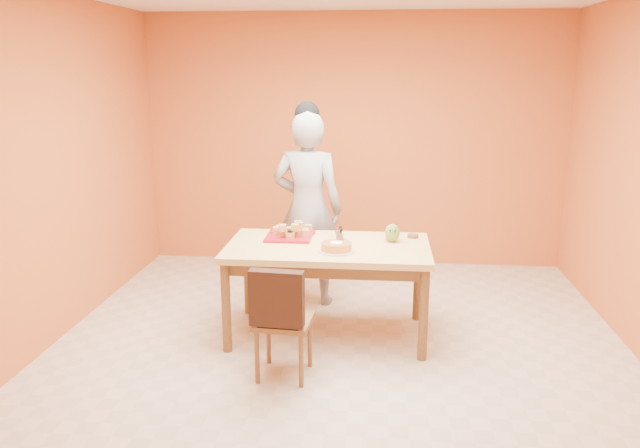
# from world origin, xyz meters

# --- Properties ---
(floor) EXTENTS (5.00, 5.00, 0.00)m
(floor) POSITION_xyz_m (0.00, 0.00, 0.00)
(floor) COLOR #BDB4A1
(floor) RESTS_ON ground
(wall_back) EXTENTS (4.50, 0.00, 4.50)m
(wall_back) POSITION_xyz_m (0.00, 2.50, 1.35)
(wall_back) COLOR #C3632D
(wall_back) RESTS_ON floor
(wall_left) EXTENTS (0.00, 5.00, 5.00)m
(wall_left) POSITION_xyz_m (-2.25, 0.00, 1.35)
(wall_left) COLOR #C3632D
(wall_left) RESTS_ON floor
(dining_table) EXTENTS (1.60, 0.90, 0.76)m
(dining_table) POSITION_xyz_m (-0.11, 0.48, 0.67)
(dining_table) COLOR #D8C171
(dining_table) RESTS_ON floor
(dining_chair) EXTENTS (0.41, 0.47, 0.83)m
(dining_chair) POSITION_xyz_m (-0.35, -0.26, 0.43)
(dining_chair) COLOR brown
(dining_chair) RESTS_ON floor
(pastry_pile) EXTENTS (0.34, 0.34, 0.11)m
(pastry_pile) POSITION_xyz_m (-0.44, 0.67, 0.84)
(pastry_pile) COLOR tan
(pastry_pile) RESTS_ON pastry_platter
(person) EXTENTS (0.69, 0.50, 1.76)m
(person) POSITION_xyz_m (-0.35, 1.22, 0.88)
(person) COLOR gray
(person) RESTS_ON floor
(pastry_platter) EXTENTS (0.37, 0.37, 0.02)m
(pastry_platter) POSITION_xyz_m (-0.44, 0.67, 0.77)
(pastry_platter) COLOR maroon
(pastry_platter) RESTS_ON dining_table
(red_dinner_plate) EXTENTS (0.27, 0.27, 0.02)m
(red_dinner_plate) POSITION_xyz_m (-0.37, 0.82, 0.77)
(red_dinner_plate) COLOR maroon
(red_dinner_plate) RESTS_ON dining_table
(white_cake_plate) EXTENTS (0.32, 0.32, 0.01)m
(white_cake_plate) POSITION_xyz_m (-0.03, 0.30, 0.77)
(white_cake_plate) COLOR silver
(white_cake_plate) RESTS_ON dining_table
(sponge_cake) EXTENTS (0.24, 0.24, 0.05)m
(sponge_cake) POSITION_xyz_m (-0.03, 0.30, 0.80)
(sponge_cake) COLOR orange
(sponge_cake) RESTS_ON white_cake_plate
(cake_server) EXTENTS (0.09, 0.29, 0.01)m
(cake_server) POSITION_xyz_m (-0.02, 0.48, 0.83)
(cake_server) COLOR silver
(cake_server) RESTS_ON sponge_cake
(egg_ornament) EXTENTS (0.14, 0.13, 0.15)m
(egg_ornament) POSITION_xyz_m (0.40, 0.61, 0.83)
(egg_ornament) COLOR olive
(egg_ornament) RESTS_ON dining_table
(magenta_glass) EXTENTS (0.10, 0.10, 0.11)m
(magenta_glass) POSITION_xyz_m (0.39, 0.66, 0.82)
(magenta_glass) COLOR #D82059
(magenta_glass) RESTS_ON dining_table
(checker_tin) EXTENTS (0.11, 0.11, 0.03)m
(checker_tin) POSITION_xyz_m (0.57, 0.76, 0.77)
(checker_tin) COLOR #37210F
(checker_tin) RESTS_ON dining_table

